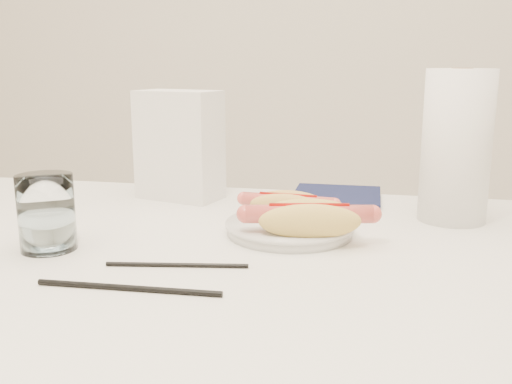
% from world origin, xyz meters
% --- Properties ---
extents(table, '(1.20, 0.80, 0.75)m').
position_xyz_m(table, '(0.00, 0.00, 0.69)').
color(table, white).
rests_on(table, ground).
extents(plate, '(0.21, 0.21, 0.02)m').
position_xyz_m(plate, '(0.13, 0.09, 0.76)').
color(plate, silver).
rests_on(plate, table).
extents(hotdog_left, '(0.15, 0.07, 0.04)m').
position_xyz_m(hotdog_left, '(0.12, 0.13, 0.79)').
color(hotdog_left, '#E2B45A').
rests_on(hotdog_left, plate).
extents(hotdog_right, '(0.19, 0.10, 0.05)m').
position_xyz_m(hotdog_right, '(0.16, 0.04, 0.79)').
color(hotdog_right, '#E5BF59').
rests_on(hotdog_right, plate).
extents(water_glass, '(0.08, 0.08, 0.11)m').
position_xyz_m(water_glass, '(-0.20, -0.06, 0.80)').
color(water_glass, silver).
rests_on(water_glass, table).
extents(chopstick_near, '(0.19, 0.04, 0.01)m').
position_xyz_m(chopstick_near, '(0.00, -0.09, 0.75)').
color(chopstick_near, black).
rests_on(chopstick_near, table).
extents(chopstick_far, '(0.23, 0.02, 0.01)m').
position_xyz_m(chopstick_far, '(-0.03, -0.18, 0.75)').
color(chopstick_far, black).
rests_on(chopstick_far, table).
extents(napkin_box, '(0.18, 0.13, 0.21)m').
position_xyz_m(napkin_box, '(-0.12, 0.29, 0.86)').
color(napkin_box, white).
rests_on(napkin_box, table).
extents(navy_napkin, '(0.17, 0.17, 0.01)m').
position_xyz_m(navy_napkin, '(0.18, 0.35, 0.75)').
color(navy_napkin, '#12183B').
rests_on(navy_napkin, table).
extents(paper_towel_roll, '(0.14, 0.14, 0.25)m').
position_xyz_m(paper_towel_roll, '(0.39, 0.23, 0.88)').
color(paper_towel_roll, white).
rests_on(paper_towel_roll, table).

